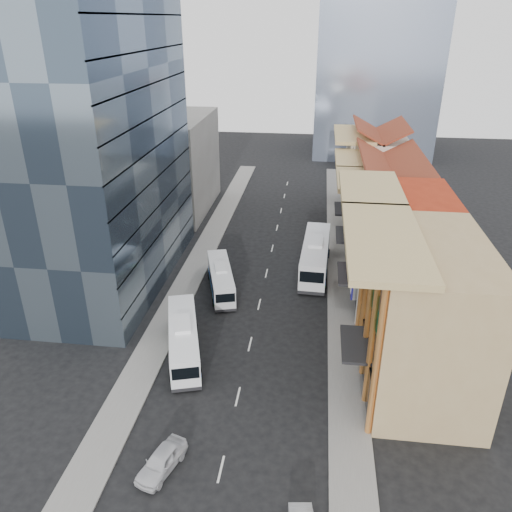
# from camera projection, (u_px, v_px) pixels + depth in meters

# --- Properties ---
(ground) EXTENTS (200.00, 200.00, 0.00)m
(ground) POSITION_uv_depth(u_px,v_px,m) (236.00, 405.00, 38.00)
(ground) COLOR black
(ground) RESTS_ON ground
(sidewalk_right) EXTENTS (3.00, 90.00, 0.15)m
(sidewalk_right) POSITION_uv_depth(u_px,v_px,m) (341.00, 277.00, 56.70)
(sidewalk_right) COLOR slate
(sidewalk_right) RESTS_ON ground
(sidewalk_left) EXTENTS (3.00, 90.00, 0.15)m
(sidewalk_left) POSITION_uv_depth(u_px,v_px,m) (195.00, 268.00, 58.63)
(sidewalk_left) COLOR slate
(sidewalk_left) RESTS_ON ground
(shophouse_tan) EXTENTS (8.00, 14.00, 12.00)m
(shophouse_tan) POSITION_uv_depth(u_px,v_px,m) (425.00, 316.00, 38.31)
(shophouse_tan) COLOR tan
(shophouse_tan) RESTS_ON ground
(shophouse_red) EXTENTS (8.00, 10.00, 12.00)m
(shophouse_red) POSITION_uv_depth(u_px,v_px,m) (403.00, 251.00, 49.05)
(shophouse_red) COLOR #A22B12
(shophouse_red) RESTS_ON ground
(shophouse_cream_near) EXTENTS (8.00, 9.00, 10.00)m
(shophouse_cream_near) POSITION_uv_depth(u_px,v_px,m) (390.00, 224.00, 57.99)
(shophouse_cream_near) COLOR beige
(shophouse_cream_near) RESTS_ON ground
(shophouse_cream_mid) EXTENTS (8.00, 9.00, 10.00)m
(shophouse_cream_mid) POSITION_uv_depth(u_px,v_px,m) (383.00, 199.00, 66.05)
(shophouse_cream_mid) COLOR beige
(shophouse_cream_mid) RESTS_ON ground
(shophouse_cream_far) EXTENTS (8.00, 12.00, 11.00)m
(shophouse_cream_far) POSITION_uv_depth(u_px,v_px,m) (376.00, 173.00, 75.23)
(shophouse_cream_far) COLOR beige
(shophouse_cream_far) RESTS_ON ground
(office_tower) EXTENTS (12.00, 26.00, 30.00)m
(office_tower) POSITION_uv_depth(u_px,v_px,m) (98.00, 146.00, 50.47)
(office_tower) COLOR #364556
(office_tower) RESTS_ON ground
(office_block_far) EXTENTS (10.00, 18.00, 14.00)m
(office_block_far) POSITION_uv_depth(u_px,v_px,m) (175.00, 164.00, 74.40)
(office_block_far) COLOR gray
(office_block_far) RESTS_ON ground
(bus_left_near) EXTENTS (5.33, 10.73, 3.36)m
(bus_left_near) POSITION_uv_depth(u_px,v_px,m) (184.00, 338.00, 43.10)
(bus_left_near) COLOR white
(bus_left_near) RESTS_ON ground
(bus_left_far) EXTENTS (4.79, 9.73, 3.04)m
(bus_left_far) POSITION_uv_depth(u_px,v_px,m) (221.00, 278.00, 53.35)
(bus_left_far) COLOR silver
(bus_left_far) RESTS_ON ground
(bus_right) EXTENTS (3.47, 12.61, 4.01)m
(bus_right) POSITION_uv_depth(u_px,v_px,m) (315.00, 255.00, 57.44)
(bus_right) COLOR silver
(bus_right) RESTS_ON ground
(sedan_left) EXTENTS (2.97, 4.56, 1.44)m
(sedan_left) POSITION_uv_depth(u_px,v_px,m) (162.00, 461.00, 32.34)
(sedan_left) COLOR silver
(sedan_left) RESTS_ON ground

